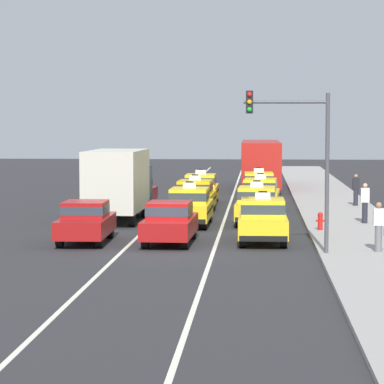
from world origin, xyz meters
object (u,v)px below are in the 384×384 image
bus_right_fifth (261,162)px  fire_hydrant (320,220)px  taxi_right_second (257,204)px  taxi_right_fourth (259,186)px  pedestrian_by_storefront (379,227)px  sedan_center_nearest (170,221)px  taxi_center_third (195,196)px  taxi_center_second (190,206)px  taxi_right_third (260,194)px  pedestrian_near_crosswalk (356,190)px  sedan_left_nearest (86,220)px  sedan_left_third (136,191)px  pedestrian_mid_block (365,203)px  traffic_light_pole (298,143)px  taxi_right_nearest (263,219)px  taxi_center_fourth (201,188)px  box_truck_left_second (119,182)px

bus_right_fifth → fire_hydrant: size_ratio=15.37×
taxi_right_second → taxi_right_fourth: 11.85m
taxi_right_fourth → pedestrian_by_storefront: size_ratio=2.73×
sedan_center_nearest → bus_right_fifth: bearing=83.1°
sedan_center_nearest → taxi_center_third: 11.43m
taxi_center_second → taxi_right_second: same height
sedan_center_nearest → pedestrian_by_storefront: bearing=-20.1°
bus_right_fifth → taxi_right_fourth: bearing=-90.8°
taxi_center_second → sedan_center_nearest: bearing=-92.8°
sedan_center_nearest → taxi_right_third: bearing=75.3°
taxi_center_third → fire_hydrant: bearing=-54.4°
sedan_center_nearest → pedestrian_near_crosswalk: bearing=60.4°
sedan_left_nearest → sedan_center_nearest: (3.17, -0.05, 0.00)m
sedan_left_third → pedestrian_mid_block: bearing=-37.4°
pedestrian_near_crosswalk → traffic_light_pole: 18.49m
taxi_right_nearest → taxi_right_third: (-0.06, 12.31, 0.00)m
sedan_center_nearest → pedestrian_near_crosswalk: 17.01m
taxi_center_fourth → fire_hydrant: (5.68, -13.13, -0.33)m
taxi_center_third → taxi_right_fourth: (3.13, 7.38, 0.00)m
bus_right_fifth → fire_hydrant: bearing=-84.6°
box_truck_left_second → fire_hydrant: bearing=-25.7°
sedan_left_third → taxi_center_second: size_ratio=0.95×
taxi_center_third → fire_hydrant: 9.67m
taxi_right_fourth → taxi_right_second: bearing=-90.4°
bus_right_fifth → taxi_center_fourth: bearing=-105.5°
taxi_center_third → taxi_right_fourth: bearing=67.0°
box_truck_left_second → sedan_left_third: size_ratio=1.60×
bus_right_fifth → pedestrian_by_storefront: bearing=-82.9°
taxi_right_second → taxi_right_third: (0.17, 5.96, 0.00)m
taxi_right_third → pedestrian_mid_block: 8.02m
fire_hydrant → traffic_light_pole: traffic_light_pole is taller
bus_right_fifth → taxi_right_nearest: bearing=-90.0°
sedan_left_third → pedestrian_by_storefront: (10.60, -17.52, 0.15)m
taxi_right_third → bus_right_fifth: bus_right_fifth is taller
sedan_left_nearest → taxi_center_third: bearing=73.6°
taxi_center_third → pedestrian_mid_block: 9.28m
taxi_center_second → pedestrian_by_storefront: size_ratio=2.71×
taxi_center_third → bus_right_fifth: bus_right_fifth is taller
taxi_center_second → taxi_right_third: same height
sedan_left_third → taxi_center_second: (3.53, -8.77, 0.03)m
bus_right_fifth → pedestrian_by_storefront: (3.92, -31.34, -0.82)m
taxi_center_fourth → pedestrian_near_crosswalk: bearing=-13.0°
sedan_left_third → pedestrian_by_storefront: pedestrian_by_storefront is taller
taxi_right_third → pedestrian_mid_block: (4.51, -6.63, 0.16)m
sedan_left_nearest → pedestrian_mid_block: pedestrian_mid_block is taller
sedan_left_nearest → pedestrian_by_storefront: (10.54, -2.74, 0.15)m
taxi_center_second → traffic_light_pole: traffic_light_pole is taller
taxi_center_third → taxi_right_third: 3.55m
taxi_center_third → box_truck_left_second: bearing=-132.2°
taxi_right_second → pedestrian_near_crosswalk: taxi_right_second is taller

